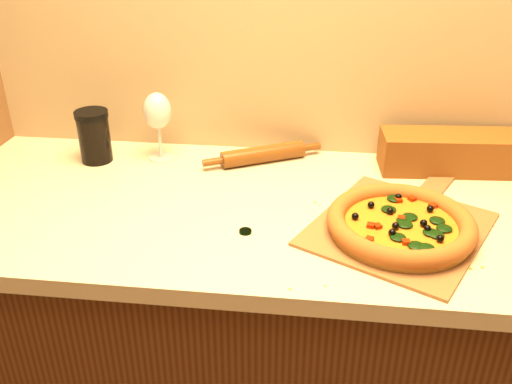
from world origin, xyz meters
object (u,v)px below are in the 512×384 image
Objects in this scene: rolling_pin at (263,154)px; wine_glass at (157,113)px; pizza_peel at (401,226)px; dark_jar at (94,136)px; pizza at (401,224)px.

rolling_pin is 0.30m from wine_glass.
pizza_peel is 3.79× the size of dark_jar.
pizza_peel is 0.04m from pizza.
pizza reaches higher than rolling_pin.
dark_jar is (-0.78, 0.29, 0.04)m from pizza.
dark_jar is (-0.79, 0.26, 0.07)m from pizza_peel.
pizza_peel is 1.70× the size of pizza.
pizza reaches higher than pizza_peel.
pizza_peel is at bearing -17.97° from dark_jar.
wine_glass reaches higher than dark_jar.
rolling_pin is at bearing 5.25° from dark_jar.
wine_glass reaches higher than pizza.
wine_glass is at bearing -177.65° from pizza_peel.
pizza is at bearing -45.01° from rolling_pin.
pizza_peel is 2.88× the size of wine_glass.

